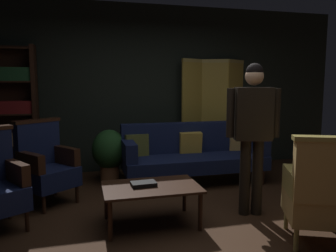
% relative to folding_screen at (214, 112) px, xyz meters
% --- Properties ---
extents(ground_plane, '(10.00, 10.00, 0.00)m').
position_rel_folding_screen_xyz_m(ground_plane, '(-1.22, -2.27, -0.99)').
color(ground_plane, '#331E11').
extents(back_wall, '(7.20, 0.10, 2.80)m').
position_rel_folding_screen_xyz_m(back_wall, '(-1.22, 0.18, 0.41)').
color(back_wall, black).
rests_on(back_wall, ground_plane).
extents(folding_screen, '(1.25, 0.29, 1.90)m').
position_rel_folding_screen_xyz_m(folding_screen, '(0.00, 0.00, 0.00)').
color(folding_screen, '#B29338').
rests_on(folding_screen, ground_plane).
extents(bookshelf, '(0.90, 0.32, 2.05)m').
position_rel_folding_screen_xyz_m(bookshelf, '(-3.37, -0.07, 0.09)').
color(bookshelf, black).
rests_on(bookshelf, ground_plane).
extents(velvet_couch, '(2.12, 0.78, 0.88)m').
position_rel_folding_screen_xyz_m(velvet_couch, '(-0.67, -0.81, -0.53)').
color(velvet_couch, black).
rests_on(velvet_couch, ground_plane).
extents(coffee_table, '(1.00, 0.64, 0.42)m').
position_rel_folding_screen_xyz_m(coffee_table, '(-1.59, -2.18, -0.61)').
color(coffee_table, black).
rests_on(coffee_table, ground_plane).
extents(armchair_gilt_accent, '(0.76, 0.76, 1.04)m').
position_rel_folding_screen_xyz_m(armchair_gilt_accent, '(-0.18, -3.00, -0.50)').
color(armchair_gilt_accent, tan).
rests_on(armchair_gilt_accent, ground_plane).
extents(armchair_wing_left, '(0.81, 0.81, 1.04)m').
position_rel_folding_screen_xyz_m(armchair_wing_left, '(-2.72, -1.22, -0.50)').
color(armchair_wing_left, black).
rests_on(armchair_wing_left, ground_plane).
extents(standing_figure, '(0.57, 0.30, 1.70)m').
position_rel_folding_screen_xyz_m(standing_figure, '(-0.44, -2.18, 0.04)').
color(standing_figure, black).
rests_on(standing_figure, ground_plane).
extents(potted_plant, '(0.51, 0.51, 0.81)m').
position_rel_folding_screen_xyz_m(potted_plant, '(-1.89, -0.58, -0.52)').
color(potted_plant, brown).
rests_on(potted_plant, ground_plane).
extents(book_black_cloth, '(0.27, 0.18, 0.04)m').
position_rel_folding_screen_xyz_m(book_black_cloth, '(-1.67, -2.16, -0.54)').
color(book_black_cloth, black).
rests_on(book_black_cloth, coffee_table).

